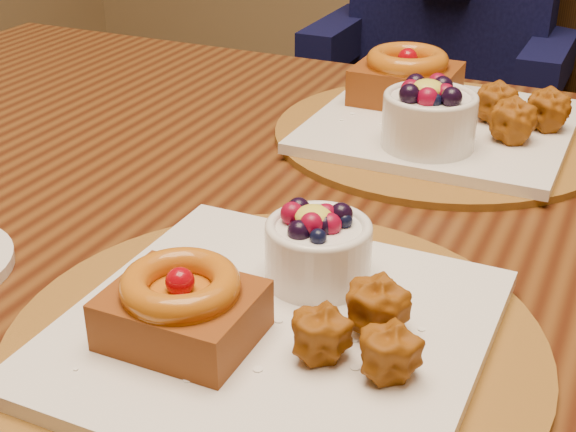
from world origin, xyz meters
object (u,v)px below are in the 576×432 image
(dining_table, at_px, (373,288))
(place_setting_far, at_px, (438,115))
(place_setting_near, at_px, (274,319))
(chair_far, at_px, (509,128))

(dining_table, relative_size, place_setting_far, 4.21)
(dining_table, distance_m, place_setting_far, 0.24)
(place_setting_near, distance_m, chair_far, 1.05)
(place_setting_near, xyz_separation_m, place_setting_far, (-0.00, 0.43, 0.01))
(dining_table, xyz_separation_m, chair_far, (-0.01, 0.81, -0.12))
(place_setting_far, bearing_deg, dining_table, -89.07)
(dining_table, xyz_separation_m, place_setting_near, (-0.00, -0.22, 0.10))
(place_setting_far, relative_size, chair_far, 0.38)
(chair_far, bearing_deg, place_setting_near, -66.90)
(dining_table, xyz_separation_m, place_setting_far, (-0.00, 0.21, 0.11))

